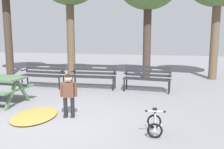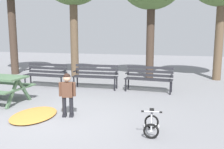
{
  "view_description": "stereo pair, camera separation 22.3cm",
  "coord_description": "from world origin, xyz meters",
  "px_view_note": "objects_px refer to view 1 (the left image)",
  "views": [
    {
      "loc": [
        2.53,
        -5.03,
        1.99
      ],
      "look_at": [
        1.03,
        1.7,
        0.85
      ],
      "focal_mm": 40.59,
      "sensor_mm": 36.0,
      "label": 1
    },
    {
      "loc": [
        2.74,
        -4.98,
        1.99
      ],
      "look_at": [
        1.03,
        1.7,
        0.85
      ],
      "focal_mm": 40.59,
      "sensor_mm": 36.0,
      "label": 2
    }
  ],
  "objects_px": {
    "park_bench_far_left": "(43,73)",
    "park_bench_left": "(94,74)",
    "child_standing": "(69,92)",
    "park_bench_right": "(147,77)",
    "kids_bicycle": "(155,123)"
  },
  "relations": [
    {
      "from": "child_standing",
      "to": "park_bench_far_left",
      "type": "bearing_deg",
      "value": 126.37
    },
    {
      "from": "park_bench_far_left",
      "to": "kids_bicycle",
      "type": "distance_m",
      "value": 5.54
    },
    {
      "from": "park_bench_right",
      "to": "kids_bicycle",
      "type": "distance_m",
      "value": 3.72
    },
    {
      "from": "park_bench_left",
      "to": "kids_bicycle",
      "type": "height_order",
      "value": "park_bench_left"
    },
    {
      "from": "park_bench_right",
      "to": "park_bench_left",
      "type": "bearing_deg",
      "value": 179.32
    },
    {
      "from": "park_bench_far_left",
      "to": "park_bench_right",
      "type": "distance_m",
      "value": 3.81
    },
    {
      "from": "park_bench_far_left",
      "to": "park_bench_right",
      "type": "relative_size",
      "value": 0.99
    },
    {
      "from": "park_bench_left",
      "to": "child_standing",
      "type": "distance_m",
      "value": 3.18
    },
    {
      "from": "kids_bicycle",
      "to": "park_bench_left",
      "type": "bearing_deg",
      "value": 122.5
    },
    {
      "from": "park_bench_far_left",
      "to": "child_standing",
      "type": "xyz_separation_m",
      "value": [
        2.21,
        -3.0,
        0.11
      ]
    },
    {
      "from": "park_bench_right",
      "to": "kids_bicycle",
      "type": "xyz_separation_m",
      "value": [
        0.45,
        -3.68,
        -0.31
      ]
    },
    {
      "from": "park_bench_far_left",
      "to": "park_bench_left",
      "type": "distance_m",
      "value": 1.9
    },
    {
      "from": "park_bench_right",
      "to": "child_standing",
      "type": "relative_size",
      "value": 1.55
    },
    {
      "from": "park_bench_right",
      "to": "kids_bicycle",
      "type": "relative_size",
      "value": 2.8
    },
    {
      "from": "child_standing",
      "to": "kids_bicycle",
      "type": "relative_size",
      "value": 1.81
    }
  ]
}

